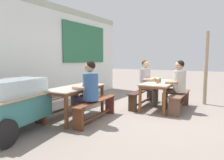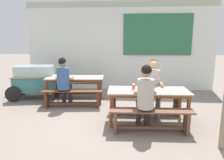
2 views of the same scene
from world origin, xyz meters
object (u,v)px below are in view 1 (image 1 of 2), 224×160
bench_near_front (180,98)px  person_left_back_turned (88,88)px  dining_table_near (161,85)px  person_right_near_table (147,79)px  food_cart (14,102)px  condiment_jar (158,81)px  wooden_support_post (206,68)px  bench_far_front (96,107)px  bench_near_back (142,95)px  person_near_front (177,82)px  bench_far_back (59,103)px  tissue_box (158,80)px  dining_table_far (76,90)px

bench_near_front → person_left_back_turned: bearing=146.7°
dining_table_near → person_right_near_table: (0.16, 0.47, 0.11)m
bench_near_front → food_cart: (-3.31, 2.23, 0.27)m
condiment_jar → wooden_support_post: bearing=-34.3°
bench_far_front → condiment_jar: 1.88m
wooden_support_post → bench_near_back: bearing=127.4°
bench_near_front → wooden_support_post: size_ratio=0.74×
bench_near_back → person_near_front: person_near_front is taller
bench_far_front → person_right_near_table: size_ratio=1.20×
person_near_front → person_left_back_turned: size_ratio=1.00×
bench_far_back → bench_near_back: size_ratio=0.90×
bench_near_back → person_near_front: (-0.08, -0.99, 0.46)m
bench_near_back → bench_far_back: bearing=145.4°
bench_near_back → tissue_box: (-0.03, -0.47, 0.48)m
person_left_back_turned → dining_table_near: bearing=-22.6°
bench_near_back → tissue_box: size_ratio=12.06×
dining_table_near → food_cart: size_ratio=1.00×
dining_table_far → person_near_front: person_near_front is taller
tissue_box → condiment_jar: same height
food_cart → person_near_front: size_ratio=1.30×
bench_far_front → person_left_back_turned: size_ratio=1.20×
dining_table_far → bench_far_front: bearing=-84.8°
tissue_box → person_right_near_table: bearing=63.4°
bench_near_back → wooden_support_post: 2.09m
bench_near_back → person_right_near_table: 0.49m
tissue_box → condiment_jar: 0.27m
bench_far_back → condiment_jar: condiment_jar is taller
bench_near_front → wooden_support_post: (1.14, -0.49, 0.77)m
dining_table_far → food_cart: bearing=166.1°
bench_far_back → food_cart: bearing=-171.4°
bench_near_front → person_left_back_turned: person_left_back_turned is taller
condiment_jar → dining_table_near: bearing=2.8°
bench_far_front → dining_table_far: bearing=95.2°
dining_table_near → bench_near_front: (0.02, -0.53, -0.34)m
food_cart → tissue_box: bearing=-26.9°
person_right_near_table → tissue_box: size_ratio=9.44×
person_near_front → food_cart: bearing=145.9°
bench_far_front → person_near_front: (1.81, -1.31, 0.46)m
bench_far_back → bench_near_back: bearing=-34.6°
bench_far_front → tissue_box: 2.08m
bench_far_front → person_left_back_turned: bearing=169.7°
person_near_front → person_right_near_table: size_ratio=0.99×
person_left_back_turned → condiment_jar: (1.82, -0.90, 0.02)m
dining_table_near → person_right_near_table: 0.51m
bench_far_back → food_cart: food_cart is taller
person_left_back_turned → person_right_near_table: bearing=-10.3°
person_near_front → tissue_box: person_near_front is taller
wooden_support_post → person_right_near_table: bearing=123.9°
bench_far_back → condiment_jar: bearing=-48.4°
dining_table_far → bench_near_front: bearing=-43.8°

